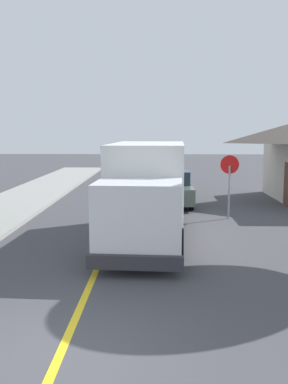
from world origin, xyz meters
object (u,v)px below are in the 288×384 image
(parked_car_mid, at_px, (157,175))
(stop_sign, at_px, (229,174))
(parked_car_near, at_px, (173,189))
(box_truck, at_px, (147,188))

(parked_car_mid, relative_size, stop_sign, 1.68)
(parked_car_near, distance_m, parked_car_mid, 6.74)
(parked_car_mid, bearing_deg, parked_car_near, -83.58)
(box_truck, distance_m, parked_car_mid, 13.69)
(parked_car_near, bearing_deg, parked_car_mid, 96.42)
(box_truck, bearing_deg, stop_sign, 47.49)
(parked_car_near, bearing_deg, box_truck, -99.12)
(parked_car_near, xyz_separation_m, parked_car_mid, (-0.75, 6.70, 0.00))
(box_truck, distance_m, stop_sign, 4.90)
(parked_car_mid, bearing_deg, stop_sign, -73.65)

